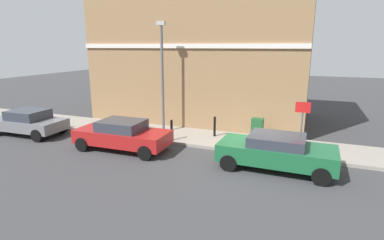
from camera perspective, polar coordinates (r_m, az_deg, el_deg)
ground at (r=13.22m, az=10.96°, el=-7.17°), size 80.00×80.00×0.00m
sidewalk at (r=16.83m, az=-8.31°, el=-2.21°), size 2.71×30.00×0.15m
corner_building at (r=20.03m, az=2.48°, el=12.13°), size 7.22×12.79×8.20m
car_green at (r=12.16m, az=15.53°, el=-5.64°), size 2.04×4.41×1.36m
car_red at (r=14.23m, az=-12.93°, el=-2.67°), size 1.93×4.35×1.38m
car_grey at (r=18.47m, az=-28.47°, el=-0.31°), size 2.01×4.15×1.36m
utility_cabinet at (r=14.96m, az=12.11°, el=-1.99°), size 0.46×0.61×1.15m
bollard_near_cabinet at (r=15.51m, az=4.27°, el=-1.07°), size 0.14×0.14×1.04m
bollard_far_kerb at (r=14.84m, az=-3.85°, el=-1.75°), size 0.14×0.14×1.04m
street_sign at (r=13.44m, az=19.93°, el=0.01°), size 0.08×0.60×2.30m
lamppost at (r=16.03m, az=-5.60°, el=8.82°), size 0.20×0.44×5.72m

